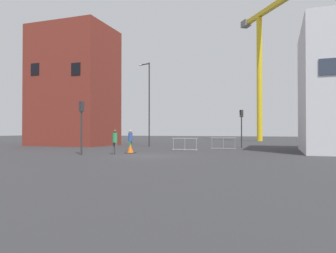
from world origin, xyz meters
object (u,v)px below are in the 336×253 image
object	(u,v)px
pedestrian_waiting	(130,139)
traffic_cone_striped	(130,149)
construction_crane	(260,56)
pedestrian_walking	(115,140)
streetlamp_tall	(148,99)
traffic_light_corner	(241,122)
traffic_light_island	(82,119)

from	to	relation	value
pedestrian_waiting	traffic_cone_striped	distance (m)	1.90
construction_crane	pedestrian_walking	bearing A→B (deg)	-103.82
streetlamp_tall	traffic_cone_striped	xyz separation A→B (m)	(2.80, -10.19, -4.85)
traffic_cone_striped	streetlamp_tall	bearing A→B (deg)	105.38
streetlamp_tall	traffic_light_corner	world-z (taller)	streetlamp_tall
construction_crane	traffic_light_corner	xyz separation A→B (m)	(-0.69, -21.92, -11.35)
traffic_light_island	traffic_light_corner	bearing A→B (deg)	53.89
traffic_light_corner	pedestrian_walking	world-z (taller)	traffic_light_corner
streetlamp_tall	traffic_light_corner	xyz separation A→B (m)	(9.93, 0.04, -2.65)
construction_crane	traffic_light_corner	distance (m)	24.69
construction_crane	traffic_light_island	size ratio (longest dim) A/B	5.71
traffic_light_corner	pedestrian_walking	xyz separation A→B (m)	(-7.59, -11.76, -1.49)
traffic_cone_striped	pedestrian_walking	bearing A→B (deg)	-107.02
construction_crane	pedestrian_waiting	size ratio (longest dim) A/B	12.02
traffic_light_corner	pedestrian_waiting	distance (m)	11.79
streetlamp_tall	traffic_cone_striped	size ratio (longest dim) A/B	13.27
traffic_light_island	traffic_light_corner	size ratio (longest dim) A/B	1.00
traffic_light_island	traffic_cone_striped	world-z (taller)	traffic_light_island
pedestrian_walking	traffic_cone_striped	xyz separation A→B (m)	(0.47, 1.53, -0.71)
streetlamp_tall	traffic_light_corner	bearing A→B (deg)	0.25
traffic_light_island	pedestrian_waiting	bearing A→B (deg)	69.82
construction_crane	traffic_light_island	bearing A→B (deg)	-106.26
pedestrian_walking	construction_crane	bearing A→B (deg)	76.18
streetlamp_tall	pedestrian_walking	size ratio (longest dim) A/B	5.15
construction_crane	pedestrian_walking	distance (m)	36.99
pedestrian_walking	traffic_light_corner	bearing A→B (deg)	57.15
construction_crane	pedestrian_walking	xyz separation A→B (m)	(-8.28, -33.68, -12.85)
pedestrian_walking	traffic_cone_striped	size ratio (longest dim) A/B	2.58
traffic_light_corner	construction_crane	bearing A→B (deg)	88.20
construction_crane	traffic_light_corner	bearing A→B (deg)	-91.80
pedestrian_walking	pedestrian_waiting	size ratio (longest dim) A/B	1.00
traffic_light_corner	traffic_cone_striped	world-z (taller)	traffic_light_corner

